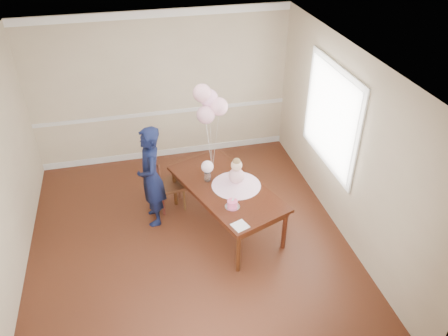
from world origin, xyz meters
TOP-DOWN VIEW (x-y plane):
  - floor at (0.00, 0.00)m, footprint 4.50×5.00m
  - ceiling at (0.00, 0.00)m, footprint 4.50×5.00m
  - wall_back at (0.00, 2.50)m, footprint 4.50×0.02m
  - wall_front at (0.00, -2.50)m, footprint 4.50×0.02m
  - wall_right at (2.25, 0.00)m, footprint 0.02×5.00m
  - chair_rail_trim at (0.00, 2.49)m, footprint 4.50×0.02m
  - crown_molding at (0.00, 2.49)m, footprint 4.50×0.02m
  - baseboard_trim at (0.00, 2.49)m, footprint 4.50×0.02m
  - window_frame at (2.23, 0.50)m, footprint 0.02×1.66m
  - window_blinds at (2.21, 0.50)m, footprint 0.01×1.50m
  - dining_table_top at (0.62, 0.30)m, footprint 1.54×2.10m
  - table_apron at (0.62, 0.30)m, footprint 1.42×1.98m
  - table_leg_fl at (0.55, -0.65)m, footprint 0.08×0.08m
  - table_leg_fr at (1.29, -0.38)m, footprint 0.08×0.08m
  - table_leg_bl at (-0.05, 0.97)m, footprint 0.08×0.08m
  - table_leg_br at (0.69, 1.25)m, footprint 0.08×0.08m
  - baby_skirt at (0.77, 0.30)m, footprint 0.92×0.92m
  - baby_torso at (0.77, 0.30)m, footprint 0.23×0.23m
  - baby_head at (0.77, 0.30)m, footprint 0.16×0.16m
  - baby_hair at (0.77, 0.30)m, footprint 0.11×0.11m
  - cake_platter at (0.59, -0.17)m, footprint 0.27×0.27m
  - birthday_cake at (0.59, -0.17)m, footprint 0.18×0.18m
  - cake_flower_a at (0.59, -0.17)m, footprint 0.03×0.03m
  - cake_flower_b at (0.61, -0.14)m, footprint 0.03×0.03m
  - rose_vase_near at (0.39, 0.51)m, footprint 0.12×0.12m
  - roses_near at (0.39, 0.51)m, footprint 0.18×0.18m
  - napkin at (0.59, -0.57)m, footprint 0.24×0.24m
  - balloon_weight at (0.53, 0.82)m, footprint 0.05×0.05m
  - balloon_a at (0.44, 0.78)m, footprint 0.26×0.26m
  - balloon_b at (0.63, 0.81)m, footprint 0.26×0.26m
  - balloon_c at (0.51, 0.91)m, footprint 0.26×0.26m
  - balloon_d at (0.42, 0.90)m, footprint 0.26×0.26m
  - balloon_ribbon_a at (0.48, 0.80)m, footprint 0.08×0.03m
  - balloon_ribbon_b at (0.58, 0.81)m, footprint 0.11×0.02m
  - balloon_ribbon_c at (0.52, 0.86)m, footprint 0.02×0.09m
  - balloon_ribbon_d at (0.47, 0.86)m, footprint 0.11×0.07m
  - dining_chair_seat at (-0.13, 0.93)m, footprint 0.45×0.45m
  - chair_leg_fl at (-0.28, 0.74)m, footprint 0.04×0.04m
  - chair_leg_fr at (0.06, 0.77)m, footprint 0.04×0.04m
  - chair_leg_bl at (-0.31, 1.08)m, footprint 0.04×0.04m
  - chair_leg_br at (0.03, 1.11)m, footprint 0.04×0.04m
  - chair_back_post_l at (-0.30, 0.74)m, footprint 0.04×0.04m
  - chair_back_post_r at (-0.33, 1.07)m, footprint 0.04×0.04m
  - chair_slat_low at (-0.31, 0.91)m, footprint 0.07×0.38m
  - chair_slat_mid at (-0.31, 0.91)m, footprint 0.07×0.38m
  - chair_slat_top at (-0.31, 0.91)m, footprint 0.07×0.38m
  - woman at (-0.42, 0.66)m, footprint 0.40×0.59m

SIDE VIEW (x-z plane):
  - floor at x=0.00m, z-range 0.00..0.00m
  - baseboard_trim at x=0.00m, z-range 0.00..0.12m
  - chair_leg_fl at x=-0.28m, z-range 0.00..0.40m
  - chair_leg_fr at x=0.06m, z-range 0.00..0.40m
  - chair_leg_bl at x=-0.31m, z-range 0.00..0.40m
  - chair_leg_br at x=0.03m, z-range 0.00..0.40m
  - table_leg_fl at x=0.55m, z-range 0.00..0.66m
  - table_leg_fr at x=1.29m, z-range 0.00..0.66m
  - table_leg_bl at x=-0.05m, z-range 0.00..0.66m
  - table_leg_br at x=0.69m, z-range 0.00..0.66m
  - dining_chair_seat at x=-0.13m, z-range 0.40..0.45m
  - chair_slat_low at x=-0.31m, z-range 0.56..0.61m
  - table_apron at x=0.62m, z-range 0.57..0.66m
  - dining_table_top at x=0.62m, z-range 0.66..0.71m
  - chair_back_post_l at x=-0.30m, z-range 0.43..0.96m
  - chair_back_post_r at x=-0.33m, z-range 0.43..0.96m
  - cake_platter at x=0.59m, z-range 0.71..0.71m
  - napkin at x=0.59m, z-range 0.71..0.72m
  - balloon_weight at x=0.53m, z-range 0.71..0.73m
  - chair_slat_mid at x=-0.31m, z-range 0.71..0.76m
  - baby_skirt at x=0.77m, z-range 0.71..0.80m
  - birthday_cake at x=0.59m, z-range 0.71..0.81m
  - rose_vase_near at x=0.39m, z-range 0.71..0.86m
  - woman at x=-0.42m, z-range 0.00..1.60m
  - cake_flower_a at x=0.59m, z-range 0.81..0.84m
  - cake_flower_b at x=0.61m, z-range 0.81..0.84m
  - baby_torso at x=0.77m, z-range 0.76..0.99m
  - chair_slat_top at x=-0.31m, z-range 0.86..0.91m
  - chair_rail_trim at x=0.00m, z-range 0.86..0.94m
  - roses_near at x=0.39m, z-range 0.86..1.04m
  - baby_head at x=0.77m, z-range 0.98..1.14m
  - baby_hair at x=0.77m, z-range 1.06..1.17m
  - balloon_ribbon_a at x=0.48m, z-range 0.72..1.51m
  - balloon_ribbon_b at x=0.58m, z-range 0.72..1.60m
  - balloon_ribbon_c at x=0.52m, z-range 0.72..1.70m
  - balloon_ribbon_d at x=0.47m, z-range 0.72..1.79m
  - wall_back at x=0.00m, z-range 0.00..2.70m
  - wall_front at x=0.00m, z-range 0.00..2.70m
  - wall_right at x=2.25m, z-range 0.00..2.70m
  - window_frame at x=2.23m, z-range 0.77..2.33m
  - window_blinds at x=2.21m, z-range 0.85..2.25m
  - balloon_a at x=0.44m, z-range 1.52..1.78m
  - balloon_b at x=0.63m, z-range 1.61..1.88m
  - balloon_c at x=0.51m, z-range 1.71..1.97m
  - balloon_d at x=0.42m, z-range 1.80..2.06m
  - crown_molding at x=0.00m, z-range 2.57..2.69m
  - ceiling at x=0.00m, z-range 2.69..2.71m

